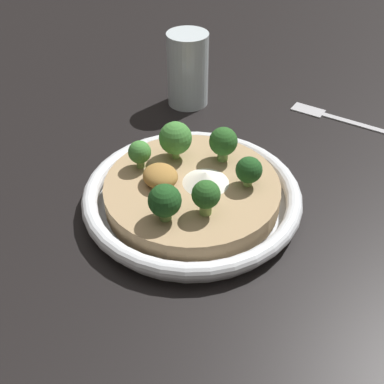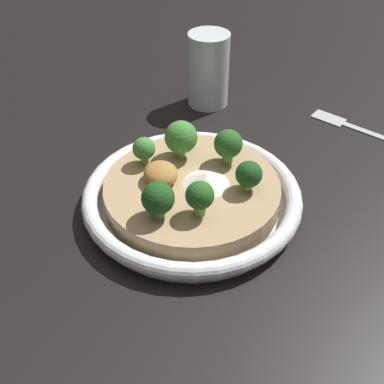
{
  "view_description": "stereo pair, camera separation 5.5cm",
  "coord_description": "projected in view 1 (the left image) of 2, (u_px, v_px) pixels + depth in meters",
  "views": [
    {
      "loc": [
        0.38,
        -0.22,
        0.39
      ],
      "look_at": [
        0.0,
        0.0,
        0.02
      ],
      "focal_mm": 45.0,
      "sensor_mm": 36.0,
      "label": 1
    },
    {
      "loc": [
        0.4,
        -0.17,
        0.39
      ],
      "look_at": [
        0.0,
        0.0,
        0.02
      ],
      "focal_mm": 45.0,
      "sensor_mm": 36.0,
      "label": 2
    }
  ],
  "objects": [
    {
      "name": "broccoli_front_right",
      "position": [
        165.0,
        201.0,
        0.5
      ],
      "size": [
        0.04,
        0.04,
        0.04
      ],
      "color": "#668E47",
      "rests_on": "risotto_bowl"
    },
    {
      "name": "fork_utensil",
      "position": [
        332.0,
        116.0,
        0.74
      ],
      "size": [
        0.15,
        0.09,
        0.0
      ],
      "rotation": [
        0.0,
        0.0,
        3.61
      ],
      "color": "#B7B7BC",
      "rests_on": "ground_plane"
    },
    {
      "name": "broccoli_back_right",
      "position": [
        249.0,
        170.0,
        0.55
      ],
      "size": [
        0.03,
        0.03,
        0.04
      ],
      "color": "#84A856",
      "rests_on": "risotto_bowl"
    },
    {
      "name": "ground_plane",
      "position": [
        192.0,
        206.0,
        0.58
      ],
      "size": [
        6.0,
        6.0,
        0.0
      ],
      "primitive_type": "plane",
      "color": "black"
    },
    {
      "name": "broccoli_back_left",
      "position": [
        175.0,
        138.0,
        0.58
      ],
      "size": [
        0.04,
        0.04,
        0.05
      ],
      "color": "#759E4C",
      "rests_on": "risotto_bowl"
    },
    {
      "name": "drinking_glass",
      "position": [
        188.0,
        69.0,
        0.74
      ],
      "size": [
        0.06,
        0.06,
        0.11
      ],
      "color": "silver",
      "rests_on": "ground_plane"
    },
    {
      "name": "cheese_sprinkle",
      "position": [
        206.0,
        178.0,
        0.56
      ],
      "size": [
        0.05,
        0.05,
        0.01
      ],
      "color": "white",
      "rests_on": "risotto_bowl"
    },
    {
      "name": "broccoli_right",
      "position": [
        206.0,
        196.0,
        0.51
      ],
      "size": [
        0.03,
        0.03,
        0.04
      ],
      "color": "#84A856",
      "rests_on": "risotto_bowl"
    },
    {
      "name": "broccoli_front_left",
      "position": [
        140.0,
        153.0,
        0.57
      ],
      "size": [
        0.03,
        0.03,
        0.04
      ],
      "color": "#759E4C",
      "rests_on": "risotto_bowl"
    },
    {
      "name": "risotto_bowl",
      "position": [
        192.0,
        195.0,
        0.57
      ],
      "size": [
        0.26,
        0.26,
        0.03
      ],
      "color": "silver",
      "rests_on": "ground_plane"
    },
    {
      "name": "crispy_onion_garnish",
      "position": [
        160.0,
        176.0,
        0.56
      ],
      "size": [
        0.04,
        0.04,
        0.02
      ],
      "color": "#A37538",
      "rests_on": "risotto_bowl"
    },
    {
      "name": "broccoli_back",
      "position": [
        223.0,
        142.0,
        0.58
      ],
      "size": [
        0.03,
        0.03,
        0.04
      ],
      "color": "#668E47",
      "rests_on": "risotto_bowl"
    }
  ]
}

